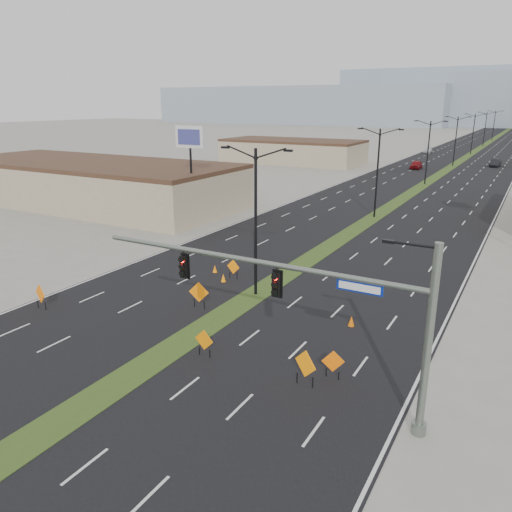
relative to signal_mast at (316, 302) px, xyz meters
The scene contains 29 objects.
ground 10.01m from the signal_mast, 166.85° to the right, with size 600.00×600.00×0.00m, color gray.
road_surface 98.49m from the signal_mast, 94.99° to the left, with size 25.00×400.00×0.02m, color black.
median_strip 98.49m from the signal_mast, 94.99° to the left, with size 2.00×400.00×0.04m, color #304E1C.
building_sw_near 51.83m from the signal_mast, 147.26° to the left, with size 40.00×16.00×5.00m, color tan.
building_sw_far 92.41m from the signal_mast, 116.04° to the left, with size 30.00×14.00×4.50m, color tan.
mesa_west 306.35m from the signal_mast, 114.82° to the left, with size 180.00×50.00×22.00m, color #8B9DAD.
mesa_backdrop 320.53m from the signal_mast, 96.91° to the left, with size 140.00×50.00×32.00m, color #8B9DAD.
signal_mast is the anchor object (origin of this frame).
streetlight_0 13.18m from the signal_mast, 130.54° to the left, with size 5.15×0.24×10.02m.
streetlight_1 38.96m from the signal_mast, 102.69° to the left, with size 5.15×0.24×10.02m.
streetlight_2 66.56m from the signal_mast, 97.39° to the left, with size 5.15×0.24×10.02m.
streetlight_3 94.39m from the signal_mast, 95.20° to the left, with size 5.15×0.24×10.02m.
streetlight_4 122.30m from the signal_mast, 94.01° to the left, with size 5.15×0.24×10.02m.
streetlight_5 150.25m from the signal_mast, 93.26° to the left, with size 5.15×0.24×10.02m.
streetlight_6 178.21m from the signal_mast, 92.75° to the left, with size 5.15×0.24×10.02m.
car_left 86.63m from the signal_mast, 99.45° to the left, with size 1.93×4.79×1.63m, color maroon.
car_mid 97.25m from the signal_mast, 90.41° to the left, with size 1.62×4.63×1.53m, color black.
car_far 122.22m from the signal_mast, 98.90° to the left, with size 1.79×4.40×1.28m, color silver.
construction_sign_0 19.74m from the signal_mast, behind, with size 1.24×0.37×1.69m.
construction_sign_1 12.75m from the signal_mast, 149.96° to the left, with size 1.31×0.39×1.79m.
construction_sign_2 17.21m from the signal_mast, 134.06° to the left, with size 1.13×0.14×1.50m.
construction_sign_3 7.69m from the signal_mast, behind, with size 1.14×0.08×1.52m.
construction_sign_4 3.92m from the signal_mast, 128.71° to the left, with size 1.29×0.57×1.84m.
construction_sign_5 4.53m from the signal_mast, 87.58° to the left, with size 1.03×0.49×1.47m.
cone_0 16.85m from the signal_mast, 137.16° to the left, with size 0.37×0.37×0.62m, color orange.
cone_1 15.38m from the signal_mast, 103.66° to the left, with size 0.37×0.37×0.61m, color #E05204.
cone_2 9.53m from the signal_mast, 97.32° to the left, with size 0.39×0.39×0.65m, color #D85E04.
cone_3 19.05m from the signal_mast, 137.51° to the left, with size 0.37×0.37×0.61m, color orange.
pole_sign_west 35.89m from the signal_mast, 134.87° to the left, with size 3.42×0.56×10.43m.
Camera 1 is at (15.92, -16.13, 12.79)m, focal length 35.00 mm.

